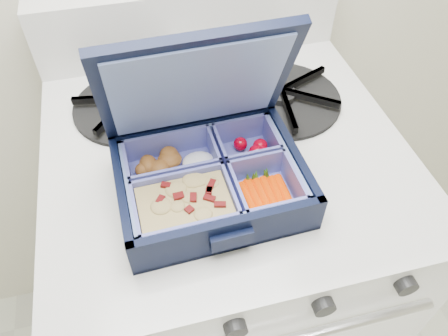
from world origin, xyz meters
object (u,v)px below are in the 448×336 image
object	(u,v)px
burner_grate	(281,93)
bento_box	(211,181)
stove	(223,271)
fork	(234,118)

from	to	relation	value
burner_grate	bento_box	bearing A→B (deg)	-133.31
stove	burner_grate	size ratio (longest dim) A/B	4.06
bento_box	burner_grate	bearing A→B (deg)	44.87
bento_box	fork	size ratio (longest dim) A/B	1.38
stove	fork	size ratio (longest dim) A/B	4.68
burner_grate	fork	xyz separation A→B (m)	(-0.09, -0.03, -0.01)
bento_box	burner_grate	xyz separation A→B (m)	(0.16, 0.17, -0.01)
burner_grate	stove	bearing A→B (deg)	-149.95
fork	burner_grate	bearing A→B (deg)	48.06
stove	fork	world-z (taller)	fork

